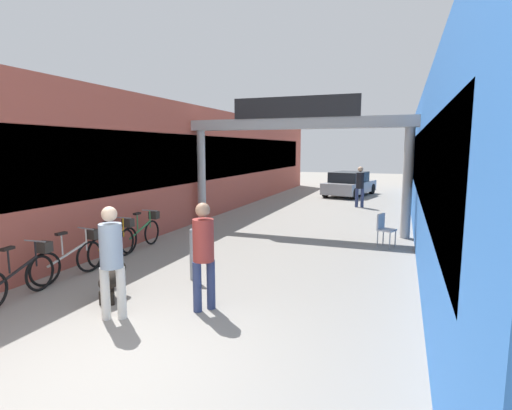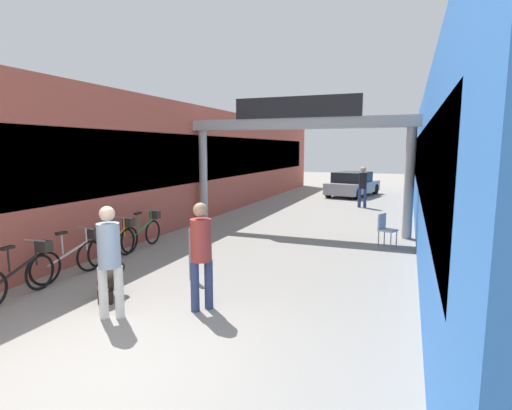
# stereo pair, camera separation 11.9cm
# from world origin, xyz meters

# --- Properties ---
(ground_plane) EXTENTS (80.00, 80.00, 0.00)m
(ground_plane) POSITION_xyz_m (0.00, 0.00, 0.00)
(ground_plane) COLOR gray
(storefront_left) EXTENTS (3.00, 26.00, 4.10)m
(storefront_left) POSITION_xyz_m (-5.09, 11.00, 2.05)
(storefront_left) COLOR #B25142
(storefront_left) RESTS_ON ground_plane
(storefront_right) EXTENTS (3.00, 26.00, 4.10)m
(storefront_right) POSITION_xyz_m (5.09, 11.00, 2.05)
(storefront_right) COLOR blue
(storefront_right) RESTS_ON ground_plane
(arcade_sign_gateway) EXTENTS (7.40, 0.47, 4.19)m
(arcade_sign_gateway) POSITION_xyz_m (0.00, 8.68, 2.97)
(arcade_sign_gateway) COLOR #B2B2B2
(arcade_sign_gateway) RESTS_ON ground_plane
(pedestrian_with_dog) EXTENTS (0.46, 0.46, 1.76)m
(pedestrian_with_dog) POSITION_xyz_m (-0.90, 1.13, 1.01)
(pedestrian_with_dog) COLOR silver
(pedestrian_with_dog) RESTS_ON ground_plane
(pedestrian_companion) EXTENTS (0.48, 0.48, 1.77)m
(pedestrian_companion) POSITION_xyz_m (0.26, 1.91, 1.02)
(pedestrian_companion) COLOR navy
(pedestrian_companion) RESTS_ON ground_plane
(pedestrian_carrying_crate) EXTENTS (0.39, 0.37, 1.82)m
(pedestrian_carrying_crate) POSITION_xyz_m (1.45, 14.56, 1.05)
(pedestrian_carrying_crate) COLOR navy
(pedestrian_carrying_crate) RESTS_ON ground_plane
(dog_on_leash) EXTENTS (0.51, 0.86, 0.61)m
(dog_on_leash) POSITION_xyz_m (-1.47, 1.81, 0.38)
(dog_on_leash) COLOR black
(dog_on_leash) RESTS_ON ground_plane
(bicycle_black_nearest) EXTENTS (0.46, 1.69, 0.98)m
(bicycle_black_nearest) POSITION_xyz_m (-2.98, 1.27, 0.44)
(bicycle_black_nearest) COLOR black
(bicycle_black_nearest) RESTS_ON ground_plane
(bicycle_silver_second) EXTENTS (0.46, 1.68, 0.98)m
(bicycle_silver_second) POSITION_xyz_m (-3.04, 2.50, 0.44)
(bicycle_silver_second) COLOR black
(bicycle_silver_second) RESTS_ON ground_plane
(bicycle_orange_third) EXTENTS (0.46, 1.69, 0.98)m
(bicycle_orange_third) POSITION_xyz_m (-3.09, 3.84, 0.44)
(bicycle_orange_third) COLOR black
(bicycle_orange_third) RESTS_ON ground_plane
(bicycle_green_farthest) EXTENTS (0.46, 1.69, 0.98)m
(bicycle_green_farthest) POSITION_xyz_m (-3.17, 5.04, 0.44)
(bicycle_green_farthest) COLOR black
(bicycle_green_farthest) RESTS_ON ground_plane
(bollard_post_metal) EXTENTS (0.10, 0.10, 1.05)m
(bollard_post_metal) POSITION_xyz_m (-0.67, 3.19, 0.53)
(bollard_post_metal) COLOR gray
(bollard_post_metal) RESTS_ON ground_plane
(cafe_chair_aluminium_nearer) EXTENTS (0.52, 0.52, 0.89)m
(cafe_chair_aluminium_nearer) POSITION_xyz_m (2.81, 7.36, 0.54)
(cafe_chair_aluminium_nearer) COLOR gray
(cafe_chair_aluminium_nearer) RESTS_ON ground_plane
(parked_car_silver) EXTENTS (2.65, 4.30, 1.33)m
(parked_car_silver) POSITION_xyz_m (0.46, 18.88, 0.64)
(parked_car_silver) COLOR #99999E
(parked_car_silver) RESTS_ON ground_plane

